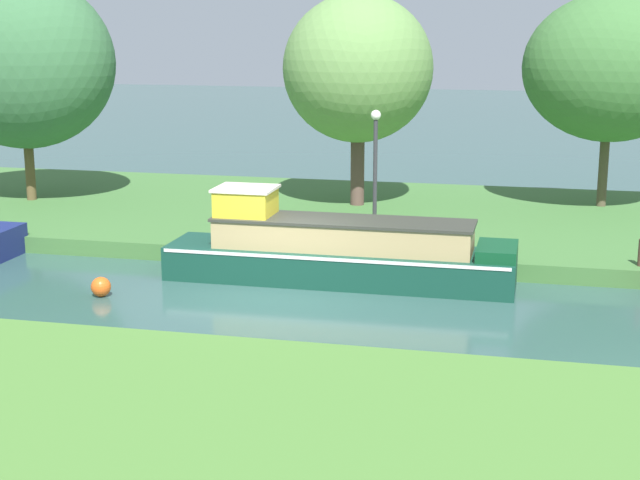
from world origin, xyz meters
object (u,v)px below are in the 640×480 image
lamp_post (375,159)px  willow_tree_centre (358,69)px  willow_tree_right (611,68)px  willow_tree_left (22,62)px  channel_buoy (101,287)px  forest_barge (338,251)px

lamp_post → willow_tree_centre: bearing=106.6°
willow_tree_right → lamp_post: willow_tree_right is taller
willow_tree_left → willow_tree_centre: size_ratio=1.09×
willow_tree_centre → willow_tree_right: bearing=7.9°
willow_tree_centre → lamp_post: willow_tree_centre is taller
willow_tree_centre → willow_tree_right: (6.78, 0.94, 0.06)m
channel_buoy → lamp_post: bearing=44.9°
willow_tree_centre → willow_tree_right: size_ratio=1.00×
channel_buoy → willow_tree_right: bearing=43.5°
channel_buoy → willow_tree_left: bearing=127.6°
willow_tree_left → willow_tree_right: size_ratio=1.09×
channel_buoy → forest_barge: bearing=26.7°
forest_barge → lamp_post: lamp_post is taller
willow_tree_centre → lamp_post: (1.22, -4.12, -1.90)m
willow_tree_centre → forest_barge: bearing=-82.6°
willow_tree_left → lamp_post: 11.22m
forest_barge → lamp_post: size_ratio=2.44×
willow_tree_left → lamp_post: bearing=-14.4°
lamp_post → channel_buoy: (-4.86, -4.84, -2.13)m
willow_tree_left → willow_tree_centre: 9.57m
forest_barge → willow_tree_left: bearing=152.8°
forest_barge → channel_buoy: forest_barge is taller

